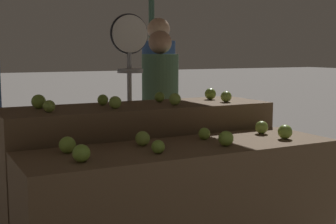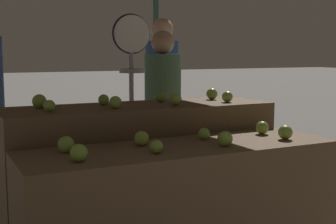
# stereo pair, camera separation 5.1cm
# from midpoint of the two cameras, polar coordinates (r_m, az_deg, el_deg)

# --- Properties ---
(display_counter_front) EXTENTS (1.78, 0.55, 0.85)m
(display_counter_front) POSITION_cam_midpoint_polar(r_m,az_deg,el_deg) (2.69, 1.35, -13.06)
(display_counter_front) COLOR brown
(display_counter_front) RESTS_ON ground_plane
(display_counter_back) EXTENTS (1.78, 0.55, 1.02)m
(display_counter_back) POSITION_cam_midpoint_polar(r_m,az_deg,el_deg) (3.18, -3.90, -8.29)
(display_counter_back) COLOR brown
(display_counter_back) RESTS_ON ground_plane
(apple_front_0) EXTENTS (0.09, 0.09, 0.09)m
(apple_front_0) POSITION_cam_midpoint_polar(r_m,az_deg,el_deg) (2.23, -11.17, -4.96)
(apple_front_0) COLOR #7AA338
(apple_front_0) RESTS_ON display_counter_front
(apple_front_1) EXTENTS (0.07, 0.07, 0.07)m
(apple_front_1) POSITION_cam_midpoint_polar(r_m,az_deg,el_deg) (2.38, -1.83, -4.25)
(apple_front_1) COLOR #7AA338
(apple_front_1) RESTS_ON display_counter_front
(apple_front_2) EXTENTS (0.08, 0.08, 0.08)m
(apple_front_2) POSITION_cam_midpoint_polar(r_m,az_deg,el_deg) (2.57, 6.52, -3.22)
(apple_front_2) COLOR #84AD3D
(apple_front_2) RESTS_ON display_counter_front
(apple_front_3) EXTENTS (0.09, 0.09, 0.09)m
(apple_front_3) POSITION_cam_midpoint_polar(r_m,az_deg,el_deg) (2.85, 13.58, -2.37)
(apple_front_3) COLOR #84AD3D
(apple_front_3) RESTS_ON display_counter_front
(apple_front_4) EXTENTS (0.09, 0.09, 0.09)m
(apple_front_4) POSITION_cam_midpoint_polar(r_m,az_deg,el_deg) (2.44, -12.76, -3.94)
(apple_front_4) COLOR #84AD3D
(apple_front_4) RESTS_ON display_counter_front
(apple_front_5) EXTENTS (0.08, 0.08, 0.08)m
(apple_front_5) POSITION_cam_midpoint_polar(r_m,az_deg,el_deg) (2.57, -3.68, -3.24)
(apple_front_5) COLOR #8EB247
(apple_front_5) RESTS_ON display_counter_front
(apple_front_6) EXTENTS (0.07, 0.07, 0.07)m
(apple_front_6) POSITION_cam_midpoint_polar(r_m,az_deg,el_deg) (2.75, 3.92, -2.66)
(apple_front_6) COLOR #84AD3D
(apple_front_6) RESTS_ON display_counter_front
(apple_front_7) EXTENTS (0.08, 0.08, 0.08)m
(apple_front_7) POSITION_cam_midpoint_polar(r_m,az_deg,el_deg) (3.00, 10.88, -1.85)
(apple_front_7) COLOR #8EB247
(apple_front_7) RESTS_ON display_counter_front
(apple_back_0) EXTENTS (0.07, 0.07, 0.07)m
(apple_back_0) POSITION_cam_midpoint_polar(r_m,az_deg,el_deg) (2.79, -14.80, 0.69)
(apple_back_0) COLOR #8EB247
(apple_back_0) RESTS_ON display_counter_back
(apple_back_1) EXTENTS (0.08, 0.08, 0.08)m
(apple_back_1) POSITION_cam_midpoint_polar(r_m,az_deg,el_deg) (2.89, -6.96, 1.17)
(apple_back_1) COLOR #8EB247
(apple_back_1) RESTS_ON display_counter_back
(apple_back_2) EXTENTS (0.08, 0.08, 0.08)m
(apple_back_2) POSITION_cam_midpoint_polar(r_m,az_deg,el_deg) (3.06, 0.37, 1.57)
(apple_back_2) COLOR #8EB247
(apple_back_2) RESTS_ON display_counter_back
(apple_back_3) EXTENTS (0.08, 0.08, 0.08)m
(apple_back_3) POSITION_cam_midpoint_polar(r_m,az_deg,el_deg) (3.28, 6.66, 1.88)
(apple_back_3) COLOR #8EB247
(apple_back_3) RESTS_ON display_counter_back
(apple_back_4) EXTENTS (0.09, 0.09, 0.09)m
(apple_back_4) POSITION_cam_midpoint_polar(r_m,az_deg,el_deg) (2.98, -15.97, 1.23)
(apple_back_4) COLOR #84AD3D
(apple_back_4) RESTS_ON display_counter_back
(apple_back_5) EXTENTS (0.07, 0.07, 0.07)m
(apple_back_5) POSITION_cam_midpoint_polar(r_m,az_deg,el_deg) (3.09, -8.42, 1.48)
(apple_back_5) COLOR #84AD3D
(apple_back_5) RESTS_ON display_counter_back
(apple_back_6) EXTENTS (0.07, 0.07, 0.07)m
(apple_back_6) POSITION_cam_midpoint_polar(r_m,az_deg,el_deg) (3.25, -1.49, 1.84)
(apple_back_6) COLOR #7AA338
(apple_back_6) RESTS_ON display_counter_back
(apple_back_7) EXTENTS (0.08, 0.08, 0.08)m
(apple_back_7) POSITION_cam_midpoint_polar(r_m,az_deg,el_deg) (3.45, 4.77, 2.22)
(apple_back_7) COLOR #84AD3D
(apple_back_7) RESTS_ON display_counter_back
(produce_scale) EXTENTS (0.31, 0.20, 1.66)m
(produce_scale) POSITION_cam_midpoint_polar(r_m,az_deg,el_deg) (3.65, -5.08, 5.04)
(produce_scale) COLOR #99999E
(produce_scale) RESTS_ON ground_plane
(person_vendor_at_scale) EXTENTS (0.35, 0.35, 1.55)m
(person_vendor_at_scale) POSITION_cam_midpoint_polar(r_m,az_deg,el_deg) (4.11, -1.31, 0.81)
(person_vendor_at_scale) COLOR #2D2D38
(person_vendor_at_scale) RESTS_ON ground_plane
(person_customer_left) EXTENTS (0.36, 0.36, 1.69)m
(person_customer_left) POSITION_cam_midpoint_polar(r_m,az_deg,el_deg) (4.64, -1.45, 2.67)
(person_customer_left) COLOR #2D2D38
(person_customer_left) RESTS_ON ground_plane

